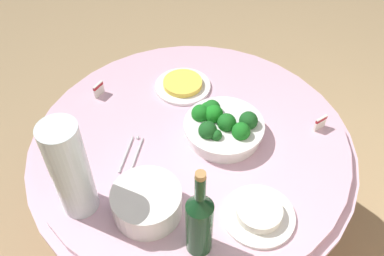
% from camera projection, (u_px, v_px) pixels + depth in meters
% --- Properties ---
extents(ground_plane, '(6.00, 6.00, 0.00)m').
position_uv_depth(ground_plane, '(192.00, 241.00, 2.02)').
color(ground_plane, tan).
extents(buffet_table, '(1.16, 1.16, 0.74)m').
position_uv_depth(buffet_table, '(192.00, 197.00, 1.75)').
color(buffet_table, maroon).
rests_on(buffet_table, ground_plane).
extents(broccoli_bowl, '(0.28, 0.28, 0.11)m').
position_uv_depth(broccoli_bowl, '(223.00, 126.00, 1.46)').
color(broccoli_bowl, white).
rests_on(broccoli_bowl, buffet_table).
extents(plate_stack, '(0.21, 0.21, 0.09)m').
position_uv_depth(plate_stack, '(147.00, 202.00, 1.25)').
color(plate_stack, white).
rests_on(plate_stack, buffet_table).
extents(wine_bottle, '(0.07, 0.07, 0.34)m').
position_uv_depth(wine_bottle, '(199.00, 221.00, 1.11)').
color(wine_bottle, '#143A1C').
rests_on(wine_bottle, buffet_table).
extents(decorative_fruit_vase, '(0.11, 0.11, 0.34)m').
position_uv_depth(decorative_fruit_vase, '(72.00, 175.00, 1.19)').
color(decorative_fruit_vase, silver).
rests_on(decorative_fruit_vase, buffet_table).
extents(serving_tongs, '(0.15, 0.14, 0.01)m').
position_uv_depth(serving_tongs, '(132.00, 153.00, 1.43)').
color(serving_tongs, silver).
rests_on(serving_tongs, buffet_table).
extents(food_plate_rice, '(0.22, 0.22, 0.04)m').
position_uv_depth(food_plate_rice, '(259.00, 214.00, 1.26)').
color(food_plate_rice, white).
rests_on(food_plate_rice, buffet_table).
extents(food_plate_fried_egg, '(0.22, 0.22, 0.03)m').
position_uv_depth(food_plate_fried_egg, '(183.00, 85.00, 1.66)').
color(food_plate_fried_egg, white).
rests_on(food_plate_fried_egg, buffet_table).
extents(label_placard_front, '(0.05, 0.01, 0.05)m').
position_uv_depth(label_placard_front, '(63.00, 133.00, 1.46)').
color(label_placard_front, white).
rests_on(label_placard_front, buffet_table).
extents(label_placard_mid, '(0.05, 0.01, 0.05)m').
position_uv_depth(label_placard_mid, '(321.00, 122.00, 1.50)').
color(label_placard_mid, white).
rests_on(label_placard_mid, buffet_table).
extents(label_placard_rear, '(0.05, 0.03, 0.05)m').
position_uv_depth(label_placard_rear, '(99.00, 89.00, 1.62)').
color(label_placard_rear, white).
rests_on(label_placard_rear, buffet_table).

